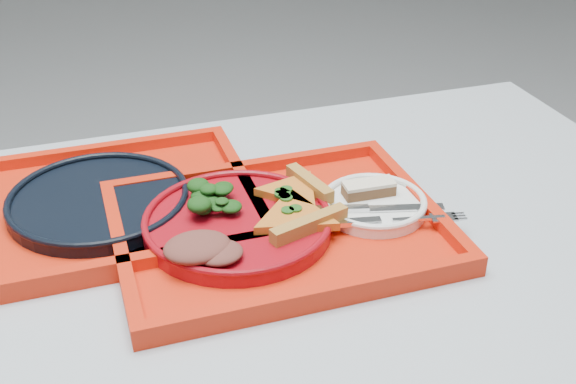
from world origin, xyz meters
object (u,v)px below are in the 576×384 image
object	(u,v)px
tray_main	(278,231)
dinner_plate	(238,225)
navy_plate	(99,202)
tray_far	(100,210)
dessert_bar	(369,188)

from	to	relation	value
tray_main	dinner_plate	world-z (taller)	dinner_plate
dinner_plate	navy_plate	distance (m)	0.22
tray_far	navy_plate	world-z (taller)	navy_plate
tray_far	dinner_plate	size ratio (longest dim) A/B	1.73
tray_far	dessert_bar	bearing A→B (deg)	-16.56
dinner_plate	tray_main	bearing A→B (deg)	-10.30
dinner_plate	dessert_bar	world-z (taller)	dessert_bar
navy_plate	tray_main	bearing A→B (deg)	-29.87
tray_main	tray_far	world-z (taller)	same
dinner_plate	navy_plate	world-z (taller)	dinner_plate
navy_plate	tray_far	bearing A→B (deg)	0.00
dinner_plate	navy_plate	size ratio (longest dim) A/B	1.00
navy_plate	dessert_bar	distance (m)	0.39
tray_main	dinner_plate	xyz separation A→B (m)	(-0.05, 0.01, 0.02)
tray_main	navy_plate	bearing A→B (deg)	150.03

